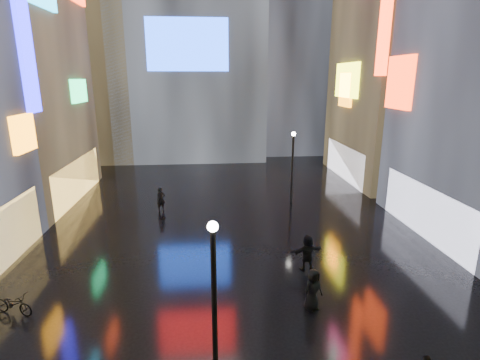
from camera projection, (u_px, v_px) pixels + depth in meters
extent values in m
plane|color=black|center=(229.00, 223.00, 23.69)|extent=(140.00, 140.00, 0.00)
cube|color=orange|center=(23.00, 133.00, 19.57)|extent=(0.25, 2.24, 1.94)
cube|color=#1211DF|center=(24.00, 36.00, 19.88)|extent=(0.25, 1.40, 8.00)
cube|color=#FFC659|center=(77.00, 179.00, 28.13)|extent=(0.20, 10.00, 3.00)
cube|color=#16C964|center=(79.00, 91.00, 28.21)|extent=(0.25, 3.00, 1.71)
cube|color=white|center=(426.00, 212.00, 21.33)|extent=(0.20, 9.00, 3.00)
cube|color=red|center=(400.00, 83.00, 23.40)|extent=(0.25, 2.99, 3.26)
cube|color=black|center=(414.00, 14.00, 30.93)|extent=(10.00, 12.00, 28.00)
cube|color=white|center=(345.00, 162.00, 33.82)|extent=(0.20, 9.00, 3.00)
cube|color=yellow|center=(347.00, 80.00, 32.22)|extent=(0.25, 4.92, 2.91)
cube|color=orange|center=(346.00, 90.00, 32.55)|extent=(0.25, 2.63, 2.87)
cube|color=#194CFF|center=(187.00, 45.00, 36.50)|extent=(8.00, 0.20, 5.00)
cube|color=black|center=(290.00, 8.00, 44.92)|extent=(12.00, 12.00, 34.00)
cube|color=black|center=(86.00, 38.00, 40.22)|extent=(10.00, 10.00, 26.00)
cylinder|color=black|center=(214.00, 310.00, 10.63)|extent=(0.16, 0.16, 5.00)
sphere|color=white|center=(213.00, 227.00, 9.96)|extent=(0.30, 0.30, 0.30)
cylinder|color=black|center=(292.00, 169.00, 27.02)|extent=(0.16, 0.16, 5.00)
sphere|color=white|center=(294.00, 134.00, 26.34)|extent=(0.30, 0.30, 0.30)
imported|color=black|center=(313.00, 289.00, 14.68)|extent=(0.98, 0.83, 1.70)
imported|color=black|center=(307.00, 253.00, 17.70)|extent=(1.69, 0.83, 1.75)
imported|color=black|center=(161.00, 199.00, 25.60)|extent=(0.72, 0.65, 1.66)
imported|color=black|center=(314.00, 260.00, 14.34)|extent=(1.04, 1.05, 0.81)
imported|color=black|center=(13.00, 304.00, 14.44)|extent=(1.80, 1.13, 0.89)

